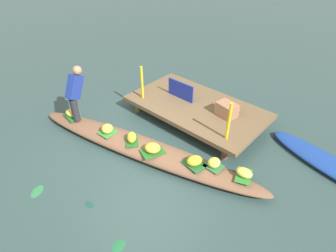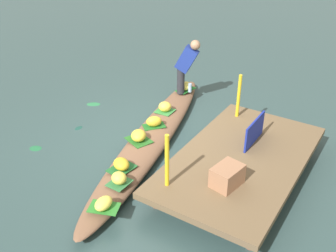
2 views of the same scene
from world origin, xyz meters
name	(u,v)px [view 1 (image 1 of 2)]	position (x,y,z in m)	size (l,w,h in m)	color
canal_water	(142,152)	(0.00, 0.00, 0.00)	(40.00, 40.00, 0.00)	#304847
dock_platform	(196,107)	(0.07, 1.74, 0.33)	(3.20, 1.80, 0.38)	brown
vendor_boat	(141,148)	(0.00, 0.00, 0.12)	(5.32, 0.67, 0.25)	brown
moored_boat	(329,164)	(3.01, 2.13, 0.08)	(2.52, 0.59, 0.16)	#1C3F97
leaf_mat_0	(72,116)	(-1.89, -0.39, 0.25)	(0.44, 0.26, 0.01)	#217028
banana_bunch_0	(72,113)	(-1.89, -0.39, 0.33)	(0.32, 0.20, 0.17)	#F9E054
leaf_mat_1	(132,141)	(-0.19, -0.08, 0.25)	(0.40, 0.24, 0.01)	#206422
banana_bunch_1	(132,137)	(-0.19, -0.08, 0.35)	(0.29, 0.18, 0.19)	yellow
leaf_mat_2	(108,132)	(-0.79, -0.23, 0.25)	(0.33, 0.33, 0.01)	#37863C
banana_bunch_2	(107,129)	(-0.79, -0.23, 0.35)	(0.24, 0.25, 0.20)	yellow
leaf_mat_3	(214,166)	(1.47, 0.44, 0.25)	(0.33, 0.28, 0.01)	#306F3B
banana_bunch_3	(214,163)	(1.47, 0.44, 0.34)	(0.24, 0.21, 0.18)	#EBD64E
leaf_mat_4	(194,164)	(1.17, 0.24, 0.25)	(0.41, 0.30, 0.01)	#205E2A
banana_bunch_4	(194,161)	(1.17, 0.24, 0.33)	(0.30, 0.23, 0.17)	gold
leaf_mat_5	(153,151)	(0.36, -0.03, 0.25)	(0.43, 0.34, 0.01)	#276623
banana_bunch_5	(152,148)	(0.36, -0.03, 0.34)	(0.31, 0.26, 0.18)	yellow
leaf_mat_6	(244,176)	(2.00, 0.59, 0.25)	(0.41, 0.27, 0.01)	#2E7C2B
banana_bunch_6	(244,173)	(2.00, 0.59, 0.32)	(0.29, 0.20, 0.15)	#F9E253
vendor_person	(75,91)	(-1.71, -0.29, 0.93)	(0.29, 0.52, 1.20)	#28282D
water_bottle	(78,111)	(-1.84, -0.26, 0.34)	(0.08, 0.08, 0.19)	#ABC6E8
market_banner	(181,90)	(-0.43, 1.74, 0.60)	(0.75, 0.03, 0.43)	navy
railing_post_west	(142,83)	(-1.13, 1.14, 0.79)	(0.06, 0.06, 0.82)	yellow
railing_post_east	(229,121)	(1.27, 1.14, 0.79)	(0.06, 0.06, 0.82)	yellow
produce_crate	(227,110)	(0.82, 1.84, 0.53)	(0.44, 0.32, 0.30)	#9F6D4D
drifting_plant_0	(119,246)	(1.25, -1.66, 0.00)	(0.23, 0.18, 0.01)	#22683D
drifting_plant_1	(37,191)	(-0.62, -1.97, 0.00)	(0.29, 0.18, 0.01)	#2C7946
drifting_plant_2	(89,205)	(0.31, -1.52, 0.00)	(0.18, 0.12, 0.01)	#1C473D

